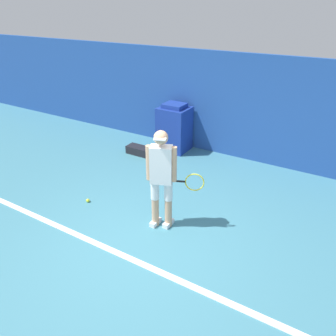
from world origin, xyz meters
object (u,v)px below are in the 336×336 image
Objects in this scene: tennis_player at (162,176)px; equipment_bag at (141,151)px; covered_chair at (174,128)px; tennis_ball at (88,200)px.

equipment_bag is at bearing 109.12° from tennis_player.
covered_chair is at bearing 93.49° from tennis_player.
equipment_bag is (-1.97, 2.17, -0.85)m from tennis_player.
tennis_player reaches higher than equipment_bag.
tennis_player is 1.42× the size of covered_chair.
tennis_player is 1.84m from tennis_ball.
covered_chair is (0.15, 3.01, 0.54)m from tennis_ball.
covered_chair is (-1.44, 2.88, -0.37)m from tennis_player.
tennis_player is 3.24m from covered_chair.
equipment_bag is (-0.38, 2.30, 0.06)m from tennis_ball.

